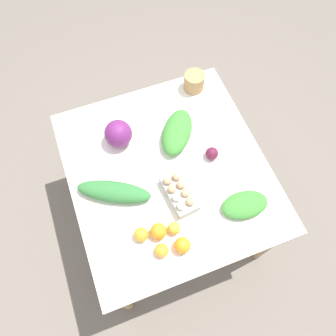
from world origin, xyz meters
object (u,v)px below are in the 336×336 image
(egg_carton, at_px, (178,193))
(orange_0, at_px, (141,234))
(orange_2, at_px, (162,251))
(orange_3, at_px, (182,245))
(cabbage_purple, at_px, (118,134))
(orange_1, at_px, (174,228))
(greens_bunch_beet_tops, at_px, (114,192))
(greens_bunch_dandelion, at_px, (177,132))
(beet_root, at_px, (212,153))
(paper_bag, at_px, (194,82))
(orange_4, at_px, (159,231))
(greens_bunch_chard, at_px, (245,205))

(egg_carton, xyz_separation_m, orange_0, (0.14, -0.25, -0.01))
(orange_2, xyz_separation_m, orange_3, (0.01, 0.10, 0.01))
(cabbage_purple, xyz_separation_m, orange_1, (0.60, 0.10, -0.05))
(greens_bunch_beet_tops, bearing_deg, greens_bunch_dandelion, 116.73)
(greens_bunch_beet_tops, bearing_deg, orange_3, 31.01)
(greens_bunch_dandelion, bearing_deg, orange_2, -27.64)
(greens_bunch_beet_tops, xyz_separation_m, orange_3, (0.39, 0.23, 0.00))
(orange_2, bearing_deg, beet_root, 132.14)
(egg_carton, bearing_deg, orange_2, 137.52)
(paper_bag, bearing_deg, orange_0, -37.88)
(egg_carton, distance_m, orange_1, 0.18)
(orange_4, bearing_deg, orange_3, 38.78)
(egg_carton, xyz_separation_m, beet_root, (-0.16, 0.26, -0.01))
(greens_bunch_beet_tops, distance_m, greens_bunch_chard, 0.68)
(greens_bunch_chard, distance_m, orange_3, 0.39)
(beet_root, relative_size, orange_2, 1.05)
(orange_3, bearing_deg, greens_bunch_beet_tops, -148.99)
(paper_bag, bearing_deg, orange_2, -31.21)
(greens_bunch_beet_tops, relative_size, orange_3, 4.81)
(egg_carton, height_order, orange_2, egg_carton)
(paper_bag, distance_m, orange_4, 0.95)
(egg_carton, xyz_separation_m, orange_2, (0.24, -0.18, -0.01))
(greens_bunch_chard, bearing_deg, beet_root, -173.40)
(cabbage_purple, distance_m, greens_bunch_chard, 0.78)
(paper_bag, bearing_deg, beet_root, -10.99)
(paper_bag, relative_size, greens_bunch_chard, 0.50)
(greens_bunch_beet_tops, bearing_deg, orange_0, 13.16)
(paper_bag, height_order, greens_bunch_chard, paper_bag)
(orange_0, distance_m, orange_1, 0.17)
(paper_bag, distance_m, greens_bunch_dandelion, 0.37)
(greens_bunch_chard, distance_m, beet_root, 0.33)
(paper_bag, relative_size, orange_0, 1.72)
(greens_bunch_beet_tops, distance_m, orange_3, 0.45)
(orange_0, height_order, orange_4, orange_4)
(egg_carton, relative_size, greens_bunch_chard, 1.02)
(orange_0, xyz_separation_m, orange_4, (0.02, 0.09, 0.01))
(greens_bunch_chard, bearing_deg, orange_1, -91.95)
(orange_4, bearing_deg, orange_1, 82.63)
(egg_carton, bearing_deg, cabbage_purple, 17.87)
(egg_carton, distance_m, beet_root, 0.30)
(orange_0, bearing_deg, greens_bunch_dandelion, 141.99)
(egg_carton, xyz_separation_m, orange_1, (0.16, -0.09, -0.01))
(paper_bag, distance_m, greens_bunch_beet_tops, 0.84)
(paper_bag, height_order, orange_1, paper_bag)
(greens_bunch_dandelion, relative_size, orange_1, 4.80)
(greens_bunch_beet_tops, bearing_deg, orange_4, 27.68)
(greens_bunch_dandelion, distance_m, greens_bunch_chard, 0.55)
(greens_bunch_beet_tops, relative_size, orange_4, 4.73)
(greens_bunch_dandelion, bearing_deg, orange_0, -38.01)
(greens_bunch_beet_tops, bearing_deg, egg_carton, 67.79)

